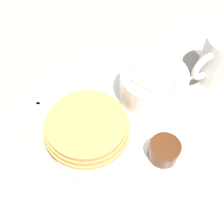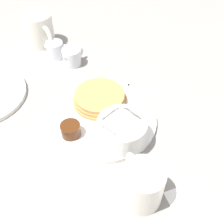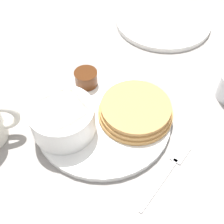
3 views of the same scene
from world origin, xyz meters
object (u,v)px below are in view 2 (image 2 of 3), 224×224
at_px(coffee_mug, 142,184).
at_px(creamer_pitcher_near, 73,57).
at_px(second_mug, 40,30).
at_px(fork, 134,87).
at_px(plate, 105,120).
at_px(bowl, 122,130).
at_px(creamer_pitcher_far, 55,50).

relative_size(coffee_mug, creamer_pitcher_near, 1.52).
bearing_deg(coffee_mug, second_mug, 4.16).
distance_m(fork, second_mug, 0.37).
distance_m(plate, coffee_mug, 0.21).
distance_m(coffee_mug, second_mug, 0.61).
bearing_deg(bowl, second_mug, 8.16).
bearing_deg(plate, second_mug, 8.07).
height_order(creamer_pitcher_near, second_mug, second_mug).
xyz_separation_m(creamer_pitcher_near, fork, (-0.17, -0.12, -0.02)).
bearing_deg(creamer_pitcher_near, coffee_mug, 178.10).
bearing_deg(second_mug, creamer_pitcher_near, -157.37).
bearing_deg(fork, coffee_mug, 155.25).
relative_size(bowl, fork, 0.91).
bearing_deg(creamer_pitcher_far, bowl, -173.26).
distance_m(creamer_pitcher_near, creamer_pitcher_far, 0.07).
distance_m(plate, fork, 0.15).
bearing_deg(creamer_pitcher_near, plate, 179.36).
bearing_deg(second_mug, coffee_mug, -175.84).
bearing_deg(creamer_pitcher_far, second_mug, 14.23).
height_order(coffee_mug, creamer_pitcher_near, coffee_mug).
distance_m(creamer_pitcher_near, second_mug, 0.16).
height_order(bowl, creamer_pitcher_near, bowl).
bearing_deg(bowl, creamer_pitcher_near, 1.39).
xyz_separation_m(plate, bowl, (-0.07, -0.01, 0.04)).
height_order(creamer_pitcher_near, fork, creamer_pitcher_near).
bearing_deg(coffee_mug, bowl, -9.69).
distance_m(creamer_pitcher_far, fork, 0.28).
distance_m(bowl, fork, 0.20).
relative_size(coffee_mug, fork, 0.92).
height_order(plate, creamer_pitcher_far, creamer_pitcher_far).
xyz_separation_m(plate, second_mug, (0.40, 0.06, 0.04)).
xyz_separation_m(coffee_mug, second_mug, (0.61, 0.04, 0.01)).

